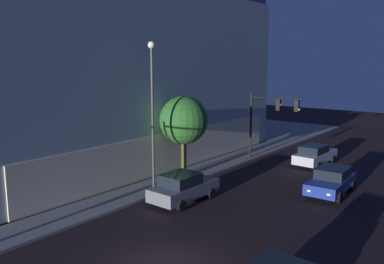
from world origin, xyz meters
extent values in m
cube|color=#4C4C51|center=(11.26, 21.21, 0.07)|extent=(28.80, 24.38, 0.15)
cube|color=beige|center=(11.26, 9.43, 1.60)|extent=(25.56, 0.60, 2.90)
cube|color=#8EA0A8|center=(11.26, 21.21, 6.89)|extent=(28.40, 23.98, 13.48)
cylinder|color=black|center=(18.29, 6.83, 2.91)|extent=(0.18, 0.18, 5.51)
cylinder|color=black|center=(18.46, 4.67, 5.27)|extent=(0.44, 4.33, 0.12)
cube|color=black|center=(18.47, 4.46, 4.77)|extent=(0.34, 0.34, 0.90)
sphere|color=red|center=(18.49, 4.28, 4.77)|extent=(0.18, 0.18, 0.18)
cube|color=black|center=(18.59, 2.95, 4.77)|extent=(0.34, 0.34, 0.90)
sphere|color=yellow|center=(18.60, 2.77, 4.49)|extent=(0.18, 0.18, 0.18)
cylinder|color=#414141|center=(6.90, 7.20, 4.55)|extent=(0.16, 0.16, 8.81)
sphere|color=#F9EFC6|center=(6.90, 7.20, 9.11)|extent=(0.44, 0.44, 0.44)
cylinder|color=#47451E|center=(10.29, 7.53, 1.49)|extent=(0.37, 0.37, 2.68)
sphere|color=#296025|center=(10.29, 7.53, 4.17)|extent=(3.36, 3.36, 3.36)
cube|color=slate|center=(6.75, 4.56, 0.68)|extent=(4.51, 1.98, 0.75)
cube|color=black|center=(6.41, 4.57, 1.38)|extent=(2.12, 1.76, 0.66)
cube|color=#F9F4CC|center=(8.95, 5.11, 0.68)|extent=(0.12, 0.20, 0.12)
cube|color=#F9F4CC|center=(8.93, 3.96, 0.68)|extent=(0.12, 0.20, 0.12)
cylinder|color=black|center=(8.15, 5.51, 0.30)|extent=(0.61, 0.25, 0.61)
cylinder|color=black|center=(8.12, 3.59, 0.30)|extent=(0.61, 0.25, 0.61)
cylinder|color=black|center=(5.37, 5.54, 0.30)|extent=(0.61, 0.25, 0.61)
cylinder|color=black|center=(5.35, 3.62, 0.30)|extent=(0.61, 0.25, 0.61)
cube|color=navy|center=(13.38, -1.77, 0.68)|extent=(4.60, 2.08, 0.67)
cube|color=black|center=(13.72, -1.76, 1.31)|extent=(2.36, 1.80, 0.61)
cube|color=#F9F4CC|center=(11.19, -2.43, 0.68)|extent=(0.13, 0.20, 0.12)
cube|color=#F9F4CC|center=(11.15, -1.29, 0.68)|extent=(0.13, 0.20, 0.12)
cylinder|color=black|center=(12.02, -2.77, 0.34)|extent=(0.69, 0.27, 0.68)
cylinder|color=black|center=(11.94, -0.88, 0.34)|extent=(0.69, 0.27, 0.68)
cylinder|color=black|center=(14.82, -2.66, 0.34)|extent=(0.69, 0.27, 0.68)
cylinder|color=black|center=(14.74, -0.77, 0.34)|extent=(0.69, 0.27, 0.68)
cube|color=#B7BABF|center=(19.92, 1.77, 0.67)|extent=(4.79, 1.97, 0.72)
cube|color=black|center=(19.56, 1.79, 1.33)|extent=(2.42, 1.70, 0.59)
cube|color=#F9F4CC|center=(22.25, 2.22, 0.67)|extent=(0.13, 0.20, 0.12)
cube|color=#F9F4CC|center=(22.21, 1.15, 0.67)|extent=(0.13, 0.20, 0.12)
cylinder|color=black|center=(21.41, 2.61, 0.31)|extent=(0.64, 0.26, 0.63)
cylinder|color=black|center=(21.35, 0.83, 0.31)|extent=(0.64, 0.26, 0.63)
cylinder|color=black|center=(18.49, 2.72, 0.31)|extent=(0.64, 0.26, 0.63)
cylinder|color=black|center=(18.42, 0.94, 0.31)|extent=(0.64, 0.26, 0.63)
camera|label=1|loc=(-10.48, -9.72, 7.99)|focal=36.97mm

